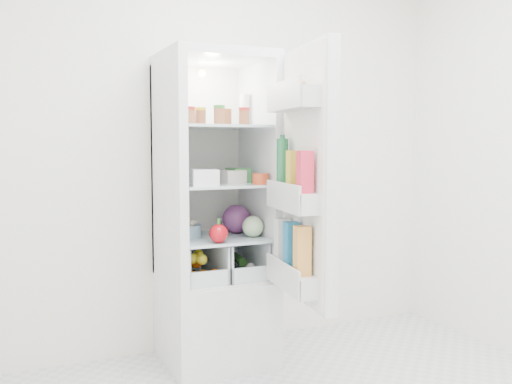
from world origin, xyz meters
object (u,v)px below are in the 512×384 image
mushroom_bowl (188,231)px  fridge_door (304,182)px  red_cabbage (236,219)px  refrigerator (213,249)px

mushroom_bowl → fridge_door: size_ratio=0.12×
red_cabbage → fridge_door: fridge_door is taller
fridge_door → refrigerator: bearing=30.4°
fridge_door → red_cabbage: bearing=17.4°
red_cabbage → mushroom_bowl: size_ratio=1.12×
red_cabbage → mushroom_bowl: (-0.31, -0.02, -0.05)m
refrigerator → mushroom_bowl: (-0.15, -0.01, 0.12)m
mushroom_bowl → fridge_door: (0.41, -0.63, 0.31)m
refrigerator → mushroom_bowl: 0.19m
refrigerator → mushroom_bowl: bearing=-176.9°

